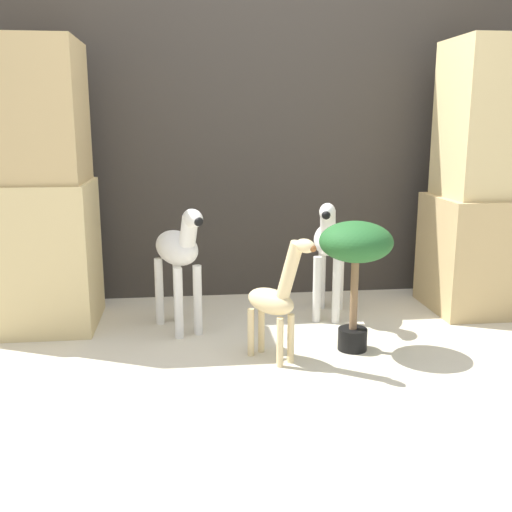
# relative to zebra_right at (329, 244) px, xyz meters

# --- Properties ---
(ground_plane) EXTENTS (14.00, 14.00, 0.00)m
(ground_plane) POSITION_rel_zebra_right_xyz_m (-0.34, -0.71, -0.44)
(ground_plane) COLOR beige
(wall_back) EXTENTS (6.40, 0.08, 2.20)m
(wall_back) POSITION_rel_zebra_right_xyz_m (-0.34, 0.56, 0.66)
(wall_back) COLOR #38332D
(wall_back) RESTS_ON ground_plane
(rock_pillar_left) EXTENTS (0.62, 0.57, 1.55)m
(rock_pillar_left) POSITION_rel_zebra_right_xyz_m (-1.65, 0.05, 0.31)
(rock_pillar_left) COLOR #DBC184
(rock_pillar_left) RESTS_ON ground_plane
(rock_pillar_right) EXTENTS (0.62, 0.57, 1.59)m
(rock_pillar_right) POSITION_rel_zebra_right_xyz_m (0.97, 0.05, 0.30)
(rock_pillar_right) COLOR tan
(rock_pillar_right) RESTS_ON ground_plane
(zebra_right) EXTENTS (0.30, 0.50, 0.70)m
(zebra_right) POSITION_rel_zebra_right_xyz_m (0.00, 0.00, 0.00)
(zebra_right) COLOR white
(zebra_right) RESTS_ON ground_plane
(zebra_left) EXTENTS (0.33, 0.49, 0.70)m
(zebra_left) POSITION_rel_zebra_right_xyz_m (-0.87, -0.14, 0.00)
(zebra_left) COLOR white
(zebra_left) RESTS_ON ground_plane
(giraffe_figurine) EXTENTS (0.32, 0.37, 0.63)m
(giraffe_figurine) POSITION_rel_zebra_right_xyz_m (-0.41, -0.63, -0.12)
(giraffe_figurine) COLOR beige
(giraffe_figurine) RESTS_ON ground_plane
(potted_palm_front) EXTENTS (0.36, 0.36, 0.66)m
(potted_palm_front) POSITION_rel_zebra_right_xyz_m (0.00, -0.53, 0.07)
(potted_palm_front) COLOR black
(potted_palm_front) RESTS_ON ground_plane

